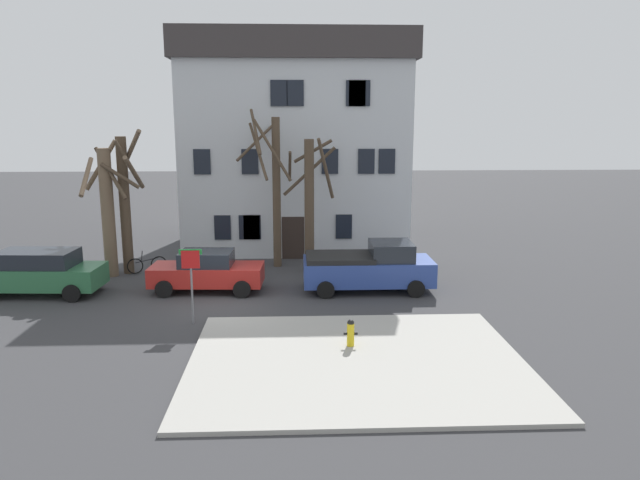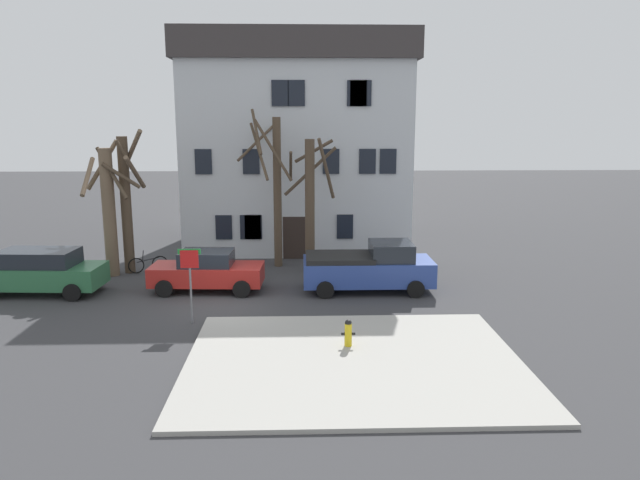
% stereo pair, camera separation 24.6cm
% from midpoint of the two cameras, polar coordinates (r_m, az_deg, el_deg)
% --- Properties ---
extents(ground_plane, '(120.00, 120.00, 0.00)m').
position_cam_midpoint_polar(ground_plane, '(22.09, -9.77, -6.37)').
color(ground_plane, '#38383A').
extents(sidewalk_slab, '(9.42, 7.58, 0.12)m').
position_cam_midpoint_polar(sidewalk_slab, '(16.92, 3.15, -11.68)').
color(sidewalk_slab, '#A8A59E').
rests_on(sidewalk_slab, ground_plane).
extents(building_main, '(11.91, 9.24, 11.06)m').
position_cam_midpoint_polar(building_main, '(32.84, -2.64, 9.52)').
color(building_main, silver).
rests_on(building_main, ground_plane).
extents(tree_bare_near, '(2.74, 2.98, 6.38)m').
position_cam_midpoint_polar(tree_bare_near, '(27.03, -20.05, 3.26)').
color(tree_bare_near, brown).
rests_on(tree_bare_near, ground_plane).
extents(tree_bare_mid, '(1.96, 1.30, 6.06)m').
position_cam_midpoint_polar(tree_bare_mid, '(27.23, -18.74, 3.50)').
color(tree_bare_mid, '#4C3D2D').
rests_on(tree_bare_mid, ground_plane).
extents(tree_bare_far, '(2.58, 3.10, 7.26)m').
position_cam_midpoint_polar(tree_bare_far, '(27.09, -4.72, 5.41)').
color(tree_bare_far, '#4C3D2D').
rests_on(tree_bare_far, ground_plane).
extents(tree_bare_end, '(2.45, 2.43, 6.02)m').
position_cam_midpoint_polar(tree_bare_end, '(26.18, -1.22, 3.84)').
color(tree_bare_end, '#4C3D2D').
rests_on(tree_bare_end, ground_plane).
extents(car_green_wagon, '(4.79, 2.33, 1.77)m').
position_cam_midpoint_polar(car_green_wagon, '(25.50, -25.82, -2.80)').
color(car_green_wagon, '#2D6B42').
rests_on(car_green_wagon, ground_plane).
extents(car_red_sedan, '(4.52, 2.12, 1.65)m').
position_cam_midpoint_polar(car_red_sedan, '(23.88, -11.22, -3.00)').
color(car_red_sedan, '#AD231E').
rests_on(car_red_sedan, ground_plane).
extents(pickup_truck_blue, '(5.15, 2.31, 1.98)m').
position_cam_midpoint_polar(pickup_truck_blue, '(23.61, 4.50, -2.65)').
color(pickup_truck_blue, '#2D4799').
rests_on(pickup_truck_blue, ground_plane).
extents(fire_hydrant, '(0.42, 0.22, 0.82)m').
position_cam_midpoint_polar(fire_hydrant, '(17.67, 2.59, -8.94)').
color(fire_hydrant, gold).
rests_on(fire_hydrant, sidewalk_slab).
extents(street_sign_pole, '(0.76, 0.07, 2.56)m').
position_cam_midpoint_polar(street_sign_pole, '(19.98, -12.77, -3.02)').
color(street_sign_pole, slate).
rests_on(street_sign_pole, ground_plane).
extents(bicycle_leaning, '(1.64, 0.70, 1.03)m').
position_cam_midpoint_polar(bicycle_leaning, '(27.56, -16.71, -2.31)').
color(bicycle_leaning, black).
rests_on(bicycle_leaning, ground_plane).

